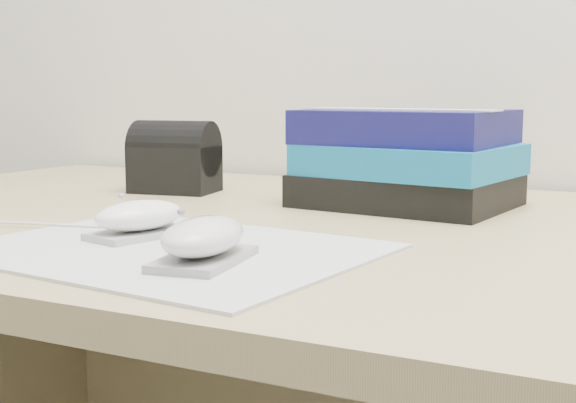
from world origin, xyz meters
The scene contains 6 objects.
mousepad centered at (-0.14, 1.36, 0.73)m, with size 0.36×0.28×0.00m, color #9D9DA5.
mouse_rear centered at (-0.20, 1.40, 0.75)m, with size 0.08×0.11×0.04m.
mouse_front centered at (-0.07, 1.32, 0.75)m, with size 0.07×0.12×0.05m.
usb_cable centered at (-0.35, 1.40, 0.73)m, with size 0.00×0.00×0.23m, color white.
book_stack centered at (-0.04, 1.74, 0.79)m, with size 0.27×0.23×0.12m.
pouch centered at (-0.38, 1.72, 0.78)m, with size 0.13×0.10×0.10m.
Camera 1 is at (0.29, 0.77, 0.88)m, focal length 50.00 mm.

